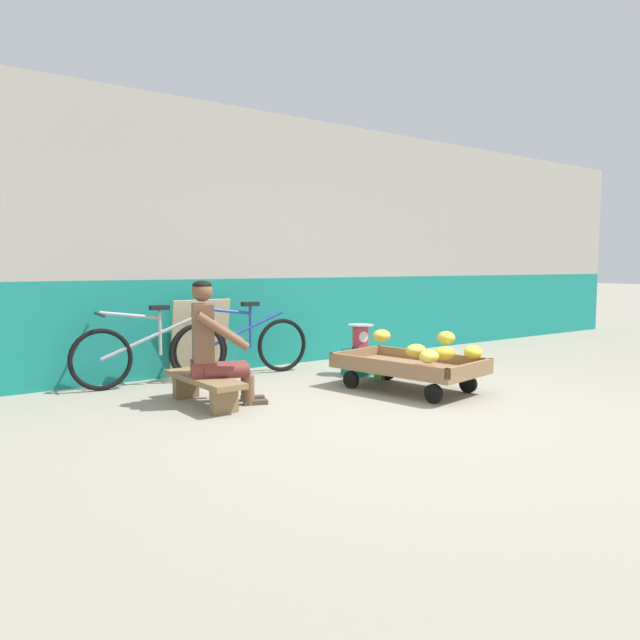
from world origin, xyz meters
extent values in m
plane|color=gray|center=(0.00, 0.00, 0.00)|extent=(80.00, 80.00, 0.00)
cube|color=#19847A|center=(0.00, 3.02, 0.56)|extent=(16.00, 0.30, 1.12)
cube|color=#A8A399|center=(0.00, 3.02, 2.14)|extent=(16.00, 0.30, 2.04)
cube|color=#8E6B47|center=(0.69, 0.76, 0.23)|extent=(1.09, 1.57, 0.05)
cube|color=#8E6B47|center=(0.30, 0.68, 0.31)|extent=(0.30, 1.42, 0.10)
cube|color=#8E6B47|center=(1.09, 0.83, 0.31)|extent=(0.30, 1.42, 0.10)
cube|color=#8E6B47|center=(0.56, 1.45, 0.31)|extent=(0.83, 0.19, 0.10)
cube|color=#8E6B47|center=(0.82, 0.07, 0.31)|extent=(0.83, 0.19, 0.10)
cylinder|color=black|center=(0.29, 1.20, 0.09)|extent=(0.08, 0.19, 0.18)
cylinder|color=black|center=(0.91, 1.31, 0.09)|extent=(0.08, 0.19, 0.18)
cylinder|color=black|center=(0.48, 0.20, 0.09)|extent=(0.08, 0.19, 0.18)
cylinder|color=black|center=(1.09, 0.32, 0.09)|extent=(0.08, 0.19, 0.18)
ellipsoid|color=yellow|center=(0.69, 0.66, 0.42)|extent=(0.26, 0.21, 0.13)
ellipsoid|color=yellow|center=(0.50, 0.29, 0.42)|extent=(0.30, 0.27, 0.13)
ellipsoid|color=yellow|center=(1.06, 0.24, 0.42)|extent=(0.30, 0.27, 0.13)
ellipsoid|color=gold|center=(0.79, 0.36, 0.42)|extent=(0.24, 0.19, 0.13)
ellipsoid|color=gold|center=(0.92, 0.46, 0.56)|extent=(0.30, 0.29, 0.13)
ellipsoid|color=gold|center=(0.59, 1.06, 0.54)|extent=(0.29, 0.27, 0.13)
cube|color=olive|center=(-1.29, 1.38, 0.24)|extent=(0.33, 1.11, 0.05)
cube|color=olive|center=(-1.30, 1.76, 0.11)|extent=(0.24, 0.09, 0.22)
cube|color=olive|center=(-1.28, 0.99, 0.11)|extent=(0.24, 0.09, 0.22)
cylinder|color=brown|center=(-0.88, 1.32, 0.14)|extent=(0.10, 0.10, 0.27)
cube|color=#4C3D2D|center=(-0.82, 1.30, 0.02)|extent=(0.24, 0.16, 0.04)
cylinder|color=brown|center=(-1.07, 1.39, 0.32)|extent=(0.42, 0.26, 0.13)
cylinder|color=brown|center=(-0.94, 1.15, 0.14)|extent=(0.10, 0.10, 0.27)
cube|color=#4C3D2D|center=(-0.89, 1.13, 0.02)|extent=(0.24, 0.16, 0.04)
cylinder|color=brown|center=(-1.13, 1.22, 0.32)|extent=(0.42, 0.26, 0.13)
cube|color=brown|center=(-1.29, 1.38, 0.34)|extent=(0.30, 0.34, 0.14)
cube|color=brown|center=(-1.29, 1.38, 0.67)|extent=(0.28, 0.36, 0.52)
cylinder|color=brown|center=(-1.07, 1.51, 0.70)|extent=(0.47, 0.24, 0.36)
cylinder|color=brown|center=(-1.21, 1.13, 0.70)|extent=(0.47, 0.24, 0.36)
sphere|color=brown|center=(-1.29, 1.38, 1.05)|extent=(0.19, 0.19, 0.19)
ellipsoid|color=black|center=(-1.29, 1.38, 1.10)|extent=(0.17, 0.17, 0.09)
cube|color=#19847F|center=(0.87, 1.74, 0.15)|extent=(0.36, 0.28, 0.30)
cylinder|color=#28282D|center=(0.87, 1.74, 0.32)|extent=(0.20, 0.20, 0.03)
cube|color=#C6384C|center=(0.87, 1.74, 0.45)|extent=(0.16, 0.10, 0.24)
cylinder|color=white|center=(0.87, 1.69, 0.45)|extent=(0.13, 0.01, 0.13)
cylinder|color=#B2B5BA|center=(0.87, 1.74, 0.58)|extent=(0.30, 0.30, 0.01)
torus|color=black|center=(-1.86, 2.59, 0.32)|extent=(0.64, 0.11, 0.64)
torus|color=black|center=(-0.84, 2.50, 0.32)|extent=(0.64, 0.11, 0.64)
cylinder|color=#9EA0A5|center=(-1.35, 2.54, 0.52)|extent=(1.03, 0.13, 0.43)
cylinder|color=#9EA0A5|center=(-1.25, 2.53, 0.56)|extent=(0.04, 0.04, 0.48)
cylinder|color=#9EA0A5|center=(-1.55, 2.56, 0.76)|extent=(0.62, 0.09, 0.12)
cube|color=black|center=(-1.25, 2.53, 0.83)|extent=(0.21, 0.12, 0.05)
cylinder|color=black|center=(-1.86, 2.59, 0.78)|extent=(0.07, 0.48, 0.03)
torus|color=black|center=(-0.78, 2.57, 0.32)|extent=(0.64, 0.12, 0.64)
torus|color=black|center=(0.24, 2.46, 0.32)|extent=(0.64, 0.12, 0.64)
cylinder|color=#234299|center=(-0.27, 2.51, 0.52)|extent=(1.03, 0.15, 0.43)
cylinder|color=#234299|center=(-0.17, 2.50, 0.56)|extent=(0.04, 0.04, 0.48)
cylinder|color=#234299|center=(-0.47, 2.54, 0.76)|extent=(0.61, 0.10, 0.12)
cube|color=black|center=(-0.17, 2.50, 0.83)|extent=(0.21, 0.12, 0.05)
cylinder|color=black|center=(-0.78, 2.57, 0.78)|extent=(0.08, 0.48, 0.03)
cube|color=#C6B289|center=(-0.67, 2.80, 0.44)|extent=(0.70, 0.19, 0.89)
cube|color=green|center=(0.91, 1.38, 0.12)|extent=(0.18, 0.12, 0.24)
camera|label=1|loc=(-3.56, -3.58, 1.27)|focal=33.45mm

